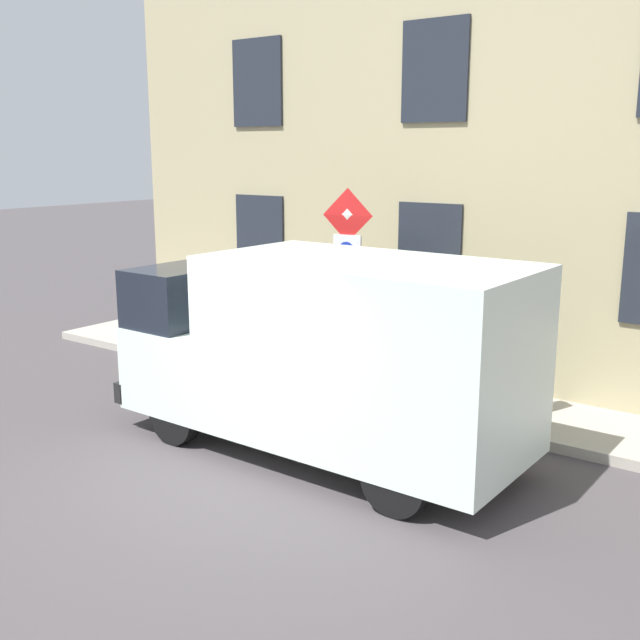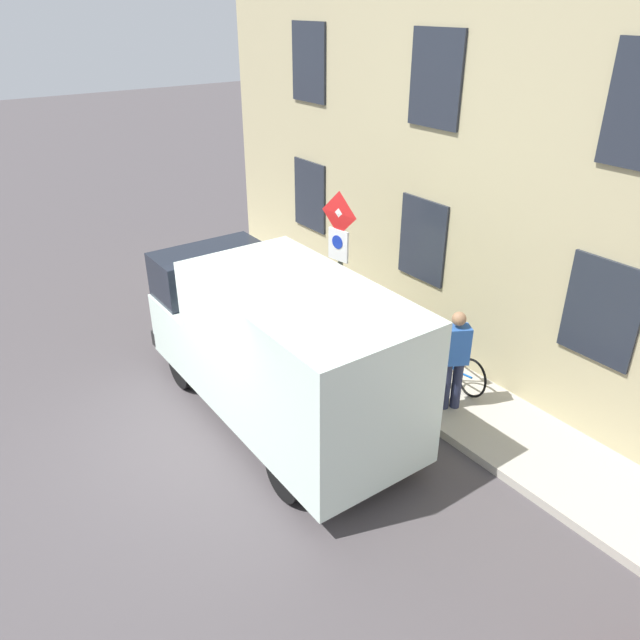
# 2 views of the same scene
# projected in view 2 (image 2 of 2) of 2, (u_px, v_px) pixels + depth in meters

# --- Properties ---
(ground_plane) EXTENTS (80.00, 80.00, 0.00)m
(ground_plane) POSITION_uv_depth(u_px,v_px,m) (202.00, 431.00, 9.61)
(ground_plane) COLOR #484244
(sidewalk_slab) EXTENTS (1.70, 14.73, 0.14)m
(sidewalk_slab) POSITION_uv_depth(u_px,v_px,m) (382.00, 355.00, 11.54)
(sidewalk_slab) COLOR #ADA699
(sidewalk_slab) RESTS_ON ground_plane
(building_facade) EXTENTS (0.75, 12.73, 6.79)m
(building_facade) POSITION_uv_depth(u_px,v_px,m) (443.00, 169.00, 10.62)
(building_facade) COLOR tan
(building_facade) RESTS_ON ground_plane
(sign_post_stacked) EXTENTS (0.18, 0.56, 2.93)m
(sign_post_stacked) POSITION_uv_depth(u_px,v_px,m) (339.00, 252.00, 10.66)
(sign_post_stacked) COLOR #474C47
(sign_post_stacked) RESTS_ON sidewalk_slab
(delivery_van) EXTENTS (2.07, 5.36, 2.50)m
(delivery_van) POSITION_uv_depth(u_px,v_px,m) (278.00, 345.00, 9.33)
(delivery_van) COLOR silver
(delivery_van) RESTS_ON ground_plane
(bicycle_blue) EXTENTS (0.46, 1.71, 0.89)m
(bicycle_blue) POSITION_uv_depth(u_px,v_px,m) (451.00, 361.00, 10.49)
(bicycle_blue) COLOR black
(bicycle_blue) RESTS_ON sidewalk_slab
(bicycle_black) EXTENTS (0.46, 1.71, 0.89)m
(bicycle_black) POSITION_uv_depth(u_px,v_px,m) (414.00, 340.00, 11.14)
(bicycle_black) COLOR black
(bicycle_black) RESTS_ON sidewalk_slab
(pedestrian) EXTENTS (0.48, 0.42, 1.72)m
(pedestrian) POSITION_uv_depth(u_px,v_px,m) (454.00, 357.00, 9.52)
(pedestrian) COLOR #262B47
(pedestrian) RESTS_ON sidewalk_slab
(litter_bin) EXTENTS (0.44, 0.44, 0.90)m
(litter_bin) POSITION_uv_depth(u_px,v_px,m) (410.00, 368.00, 10.16)
(litter_bin) COLOR #2D5133
(litter_bin) RESTS_ON sidewalk_slab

